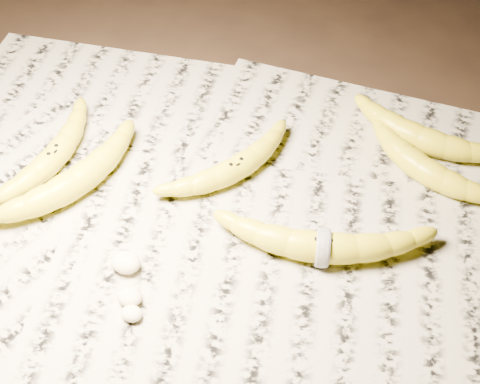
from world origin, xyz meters
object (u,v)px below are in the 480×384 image
(banana_left_b, at_px, (75,180))
(banana_taped, at_px, (323,246))
(banana_left_a, at_px, (53,156))
(banana_upper_b, at_px, (423,167))
(banana_upper_a, at_px, (421,137))
(banana_center, at_px, (235,167))

(banana_left_b, bearing_deg, banana_taped, -64.19)
(banana_left_b, distance_m, banana_taped, 0.34)
(banana_left_a, height_order, banana_upper_b, banana_upper_b)
(banana_upper_a, bearing_deg, banana_left_a, -144.14)
(banana_left_a, bearing_deg, banana_upper_a, -60.23)
(banana_left_b, bearing_deg, banana_upper_b, -42.45)
(banana_taped, bearing_deg, banana_center, 135.11)
(banana_left_b, height_order, banana_taped, same)
(banana_upper_b, bearing_deg, banana_left_a, -136.10)
(banana_left_a, xyz_separation_m, banana_upper_b, (0.50, 0.14, 0.00))
(banana_upper_b, bearing_deg, banana_upper_a, 128.91)
(banana_taped, distance_m, banana_upper_a, 0.25)
(banana_upper_b, bearing_deg, banana_taped, -91.36)
(banana_left_a, distance_m, banana_center, 0.26)
(banana_upper_a, bearing_deg, banana_taped, -97.08)
(banana_left_a, bearing_deg, banana_center, -69.11)
(banana_left_b, distance_m, banana_upper_a, 0.49)
(banana_taped, distance_m, banana_upper_b, 0.20)
(banana_center, distance_m, banana_taped, 0.17)
(banana_left_a, relative_size, banana_upper_a, 1.01)
(banana_left_b, distance_m, banana_center, 0.22)
(banana_left_a, relative_size, banana_left_b, 0.94)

